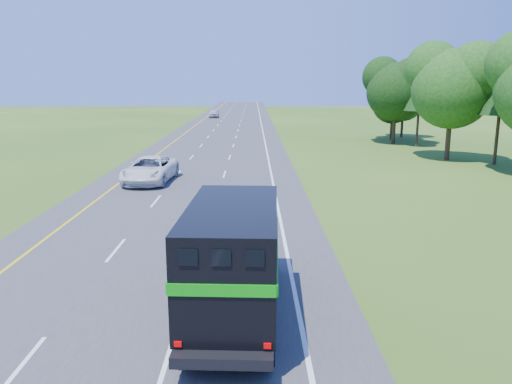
{
  "coord_description": "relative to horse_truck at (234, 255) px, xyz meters",
  "views": [
    {
      "loc": [
        4.08,
        -0.41,
        7.11
      ],
      "look_at": [
        4.22,
        23.54,
        1.8
      ],
      "focal_mm": 35.0,
      "sensor_mm": 36.0,
      "label": 1
    }
  ],
  "objects": [
    {
      "name": "horse_truck",
      "position": [
        0.0,
        0.0,
        0.0
      ],
      "size": [
        2.9,
        8.27,
        3.61
      ],
      "rotation": [
        0.0,
        0.0,
        -0.04
      ],
      "color": "black",
      "rests_on": "road"
    },
    {
      "name": "road",
      "position": [
        -3.51,
        36.05,
        -1.95
      ],
      "size": [
        15.0,
        260.0,
        0.04
      ],
      "primitive_type": "cube",
      "color": "#38383A",
      "rests_on": "ground"
    },
    {
      "name": "far_car",
      "position": [
        -7.38,
        87.47,
        -1.09
      ],
      "size": [
        2.17,
        5.01,
        1.68
      ],
      "primitive_type": "imported",
      "rotation": [
        0.0,
        0.0,
        0.04
      ],
      "color": "#B4B4BB",
      "rests_on": "road"
    },
    {
      "name": "lane_markings",
      "position": [
        -3.51,
        36.05,
        -1.93
      ],
      "size": [
        11.15,
        260.0,
        0.01
      ],
      "color": "yellow",
      "rests_on": "road"
    },
    {
      "name": "white_suv",
      "position": [
        -6.85,
        20.99,
        -1.03
      ],
      "size": [
        3.47,
        6.71,
        1.81
      ],
      "primitive_type": "imported",
      "rotation": [
        0.0,
        0.0,
        -0.07
      ],
      "color": "silver",
      "rests_on": "road"
    }
  ]
}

